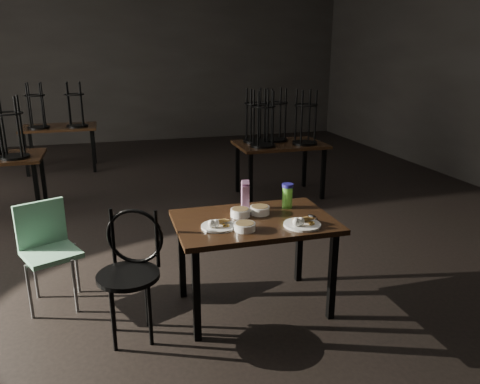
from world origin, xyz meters
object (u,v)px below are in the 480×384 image
object	(u,v)px
juice_carton	(245,195)
water_bottle	(287,196)
main_table	(254,229)
bentwood_chair	(131,264)
school_chair	(47,245)

from	to	relation	value
juice_carton	water_bottle	world-z (taller)	juice_carton
main_table	juice_carton	distance (m)	0.32
main_table	bentwood_chair	xyz separation A→B (m)	(-0.94, -0.10, -0.13)
bentwood_chair	school_chair	distance (m)	0.88
juice_carton	bentwood_chair	size ratio (longest dim) A/B	0.26
main_table	bentwood_chair	world-z (taller)	bentwood_chair
main_table	school_chair	world-z (taller)	school_chair
juice_carton	water_bottle	distance (m)	0.34
bentwood_chair	school_chair	size ratio (longest dim) A/B	1.09
school_chair	water_bottle	bearing A→B (deg)	-33.97
water_bottle	bentwood_chair	xyz separation A→B (m)	(-1.28, -0.29, -0.31)
school_chair	main_table	bearing A→B (deg)	-42.56
juice_carton	water_bottle	xyz separation A→B (m)	(0.34, -0.07, -0.01)
juice_carton	bentwood_chair	world-z (taller)	juice_carton
juice_carton	bentwood_chair	bearing A→B (deg)	-159.12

